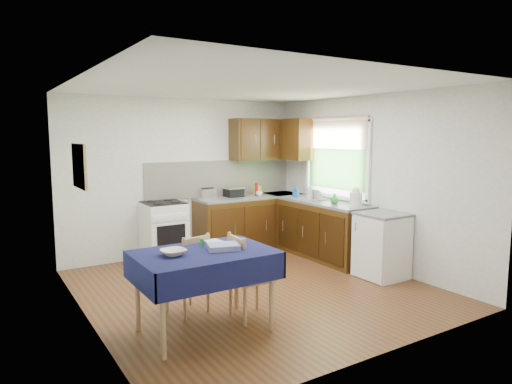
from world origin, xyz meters
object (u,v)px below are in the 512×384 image
dining_table (204,262)px  chair_near (248,274)px  sandwich_press (234,192)px  toaster (207,194)px  kettle (356,199)px  chair_far (190,271)px  dish_rack (314,199)px

dining_table → chair_near: bearing=0.6°
dining_table → sandwich_press: 3.25m
toaster → kettle: kettle is taller
dining_table → toaster: toaster is taller
chair_far → sandwich_press: 2.86m
toaster → kettle: 2.33m
toaster → sandwich_press: bearing=-1.1°
chair_near → sandwich_press: sandwich_press is taller
chair_near → dish_rack: bearing=-51.2°
sandwich_press → kettle: bearing=-67.6°
sandwich_press → toaster: bearing=-172.5°
sandwich_press → dish_rack: 1.36m
chair_far → kettle: (2.68, 0.26, 0.56)m
toaster → dish_rack: bearing=-44.1°
dining_table → dish_rack: (2.73, 1.65, 0.23)m
chair_near → sandwich_press: 3.00m
toaster → chair_far: bearing=-132.1°
chair_far → toaster: (1.24, 2.09, 0.52)m
chair_far → chair_near: bearing=121.3°
sandwich_press → kettle: size_ratio=0.95×
sandwich_press → chair_far: bearing=-131.9°
chair_near → kettle: bearing=-69.5°
toaster → sandwich_press: 0.54m
sandwich_press → chair_near: bearing=-119.4°
chair_near → toaster: size_ratio=3.56×
chair_far → chair_near: 0.64m
chair_far → dish_rack: bearing=-170.1°
dining_table → kettle: 2.85m
dining_table → sandwich_press: sandwich_press is taller
dining_table → toaster: bearing=61.1°
chair_far → dining_table: bearing=69.8°
kettle → dining_table: bearing=-164.9°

